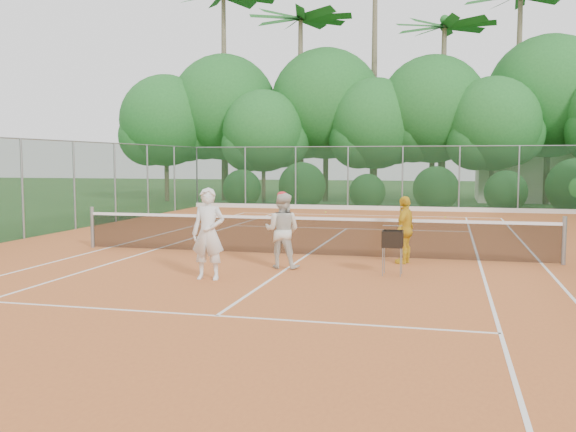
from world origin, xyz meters
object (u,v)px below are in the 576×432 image
object	(u,v)px
player_yellow	(405,230)
player_center_grp	(282,230)
ball_hopper	(393,240)
player_white	(208,234)

from	to	relation	value
player_yellow	player_center_grp	bearing A→B (deg)	-47.55
player_center_grp	player_yellow	world-z (taller)	player_center_grp
player_center_grp	player_yellow	bearing A→B (deg)	27.24
player_center_grp	ball_hopper	size ratio (longest dim) A/B	1.83
player_center_grp	player_yellow	distance (m)	2.88
player_white	ball_hopper	bearing A→B (deg)	19.66
player_yellow	ball_hopper	world-z (taller)	player_yellow
ball_hopper	player_white	bearing A→B (deg)	-147.69
player_white	player_center_grp	size ratio (longest dim) A/B	1.08
player_center_grp	ball_hopper	world-z (taller)	player_center_grp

